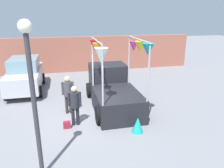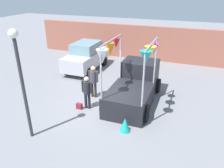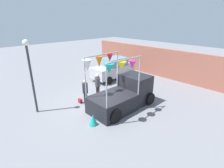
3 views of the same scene
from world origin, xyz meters
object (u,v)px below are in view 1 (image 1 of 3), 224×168
Objects in this scene: vendor_truck at (112,88)px; street_lamp at (32,83)px; handbag at (67,125)px; person_customer at (75,102)px; person_vendor at (68,91)px; parked_car at (25,75)px; folded_kite_bundle_teal at (138,125)px.

street_lamp is (-2.97, -4.28, 1.82)m from vendor_truck.
handbag is at bearing -140.91° from vendor_truck.
handbag is at bearing 73.07° from street_lamp.
person_vendor is at bearing 100.15° from person_customer.
parked_car is at bearing 122.01° from person_vendor.
person_vendor reaches higher than person_customer.
vendor_truck reaches higher than person_vendor.
folded_kite_bundle_teal is (3.32, 1.58, -2.39)m from street_lamp.
vendor_truck is at bearing 39.09° from handbag.
folded_kite_bundle_teal is (2.22, -1.10, -0.68)m from person_customer.
street_lamp reaches higher than vendor_truck.
vendor_truck is at bearing 55.22° from street_lamp.
vendor_truck reaches higher than folded_kite_bundle_teal.
street_lamp reaches higher than parked_car.
street_lamp reaches higher than person_vendor.
vendor_truck is 6.80× the size of folded_kite_bundle_teal.
parked_car is at bearing 128.58° from folded_kite_bundle_teal.
parked_car is 2.34× the size of person_vendor.
street_lamp is (-0.90, -3.84, 1.66)m from person_vendor.
person_customer is 2.71× the size of folded_kite_bundle_teal.
vendor_truck is 2.13m from person_vendor.
person_customer reaches higher than handbag.
folded_kite_bundle_teal is at bearing -26.46° from person_customer.
person_vendor reaches higher than handbag.
person_vendor is at bearing -57.99° from parked_car.
folded_kite_bundle_teal is at bearing 25.40° from street_lamp.
folded_kite_bundle_teal is at bearing -51.42° from parked_car.
handbag is 0.47× the size of folded_kite_bundle_teal.
street_lamp is at bearing -79.69° from parked_car.
parked_car is at bearing 117.32° from person_customer.
person_vendor is 0.41× the size of street_lamp.
person_customer is at bearing 29.74° from handbag.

